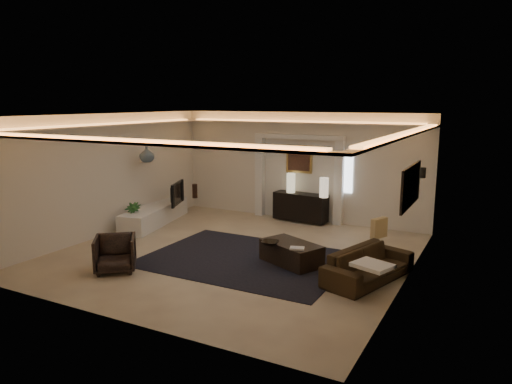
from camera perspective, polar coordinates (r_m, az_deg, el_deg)
The scene contains 33 objects.
floor at distance 10.23m, azimuth -2.58°, elevation -7.35°, with size 7.00×7.00×0.00m, color #C8B793.
ceiling at distance 9.73m, azimuth -2.72°, elevation 9.10°, with size 7.00×7.00×0.00m, color white.
wall_back at distance 12.98m, azimuth 5.20°, elevation 3.06°, with size 7.00×7.00×0.00m, color silver.
wall_front at distance 7.15m, azimuth -17.01°, elevation -3.70°, with size 7.00×7.00×0.00m, color silver.
wall_left at distance 12.01m, azimuth -17.21°, elevation 2.00°, with size 7.00×7.00×0.00m, color silver.
wall_right at distance 8.68m, azimuth 17.72°, elevation -1.25°, with size 7.00×7.00×0.00m, color silver.
cove_soffit at distance 9.74m, azimuth -2.71°, elevation 7.46°, with size 7.00×7.00×0.04m, color silver.
daylight_slit at distance 12.52m, azimuth 10.87°, elevation 2.17°, with size 0.25×0.03×1.00m, color white.
area_rug at distance 9.88m, azimuth -1.15°, elevation -7.98°, with size 4.00×3.00×0.01m, color black.
pilaster_left at distance 13.42m, azimuth 0.47°, elevation 1.84°, with size 0.22×0.20×2.20m, color silver.
pilaster_right at distance 12.55m, azimuth 9.85°, elevation 1.06°, with size 0.22×0.20×2.20m, color silver.
alcove_header at distance 12.81m, azimuth 5.09°, elevation 6.55°, with size 2.52×0.20×0.12m, color silver.
painting_frame at distance 12.93m, azimuth 5.16°, elevation 3.92°, with size 0.74×0.04×0.74m, color tan.
painting_canvas at distance 12.90m, azimuth 5.12°, elevation 3.91°, with size 0.62×0.02×0.62m, color #4C2D1E.
art_panel_frame at distance 8.93m, azimuth 17.97°, elevation 0.70°, with size 0.04×1.64×0.74m, color black.
art_panel_gold at distance 8.93m, azimuth 17.81°, elevation 0.71°, with size 0.02×1.50×0.62m, color tan.
wall_sconce at distance 10.80m, azimuth 19.26°, elevation 2.18°, with size 0.12×0.12×0.22m, color black.
wall_niche at distance 12.97m, azimuth -12.72°, elevation 3.72°, with size 0.10×0.55×0.04m, color silver.
console at distance 12.88m, azimuth 5.31°, elevation -1.75°, with size 1.46×0.46×0.73m, color black.
lamp_left at distance 12.86m, azimuth 4.18°, elevation 1.38°, with size 0.23×0.23×0.52m, color beige.
lamp_right at distance 12.28m, azimuth 8.11°, elevation 0.85°, with size 0.23×0.23×0.51m, color beige.
media_ledge at distance 12.91m, azimuth -11.94°, elevation -2.71°, with size 0.68×2.71×0.51m, color silver.
tv at distance 12.88m, azimuth -9.77°, elevation -0.27°, with size 0.14×1.04×0.60m, color black.
figurine at distance 13.67m, azimuth -7.29°, elevation -0.04°, with size 0.15×0.15×0.40m, color black.
ginger_jar at distance 12.38m, azimuth -12.87°, elevation 4.39°, with size 0.37×0.37×0.39m, color #38485B.
plant at distance 12.22m, azimuth -14.41°, elevation -2.92°, with size 0.40×0.40×0.72m, color #275B25.
sofa at distance 8.93m, azimuth 13.25°, elevation -8.45°, with size 0.76×1.95×0.57m, color #5B2F1A.
throw_blanket at distance 8.10m, azimuth 13.71°, elevation -8.48°, with size 0.59×0.48×0.06m, color white.
throw_pillow at distance 10.45m, azimuth 14.44°, elevation -4.16°, with size 0.13×0.42×0.42m, color tan.
coffee_table at distance 9.59m, azimuth 4.22°, elevation -7.34°, with size 1.22×0.67×0.46m, color black.
bowl at distance 9.34m, azimuth 1.71°, elevation -6.21°, with size 0.34×0.34×0.08m, color black.
magazine at distance 9.13m, azimuth 4.91°, elevation -6.83°, with size 0.27×0.19×0.03m, color silver.
armchair at distance 9.50m, azimuth -16.42°, elevation -7.06°, with size 0.73×0.75×0.68m, color #34271B.
Camera 1 is at (4.93, -8.38, 3.18)m, focal length 33.60 mm.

